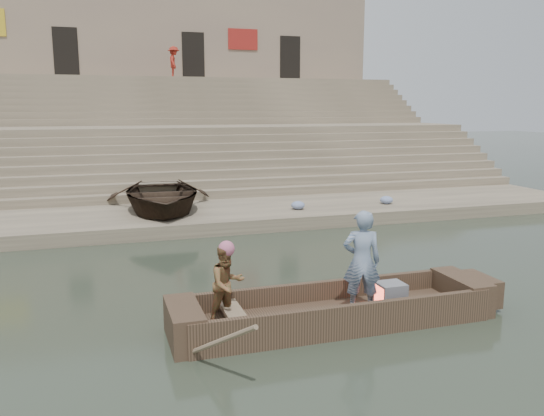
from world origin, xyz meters
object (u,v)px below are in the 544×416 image
main_rowboat (334,318)px  television (390,294)px  standing_man (362,261)px  rowing_man (227,284)px  beached_rowboat (161,195)px  pedestrian (174,62)px

main_rowboat → television: 1.11m
main_rowboat → standing_man: bearing=-11.6°
standing_man → television: standing_man is taller
rowing_man → beached_rowboat: (-0.03, 9.16, 0.04)m
standing_man → pedestrian: (0.14, 23.43, 4.96)m
rowing_man → pedestrian: 23.95m
standing_man → pedestrian: pedestrian is taller
rowing_man → television: (2.91, -0.09, -0.44)m
pedestrian → standing_man: bearing=-171.1°
beached_rowboat → pedestrian: bearing=83.6°
television → pedestrian: (-0.48, 23.34, 5.64)m
rowing_man → beached_rowboat: bearing=70.7°
main_rowboat → beached_rowboat: beached_rowboat is taller
main_rowboat → beached_rowboat: 9.47m
standing_man → pedestrian: 23.95m
television → beached_rowboat: bearing=107.6°
beached_rowboat → main_rowboat: bearing=-75.1°
main_rowboat → television: bearing=-0.0°
standing_man → television: size_ratio=3.81×
rowing_man → television: bearing=-21.3°
television → beached_rowboat: beached_rowboat is taller
main_rowboat → standing_man: standing_man is taller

